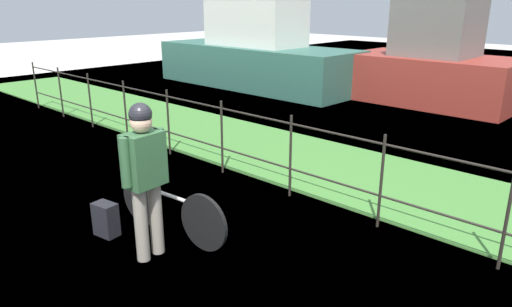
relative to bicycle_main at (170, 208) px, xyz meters
name	(u,v)px	position (x,y,z in m)	size (l,w,h in m)	color
ground_plane	(187,287)	(0.96, -0.54, -0.35)	(60.00, 60.00, 0.00)	beige
grass_strip	(382,181)	(0.96, 3.23, -0.33)	(27.00, 2.40, 0.03)	#478438
iron_fence	(333,162)	(0.96, 1.86, 0.32)	(18.04, 0.04, 1.17)	#28231E
bicycle_main	(170,208)	(0.00, 0.00, 0.00)	(1.68, 0.24, 0.65)	black
wooden_crate	(146,166)	(-0.38, -0.04, 0.44)	(0.40, 0.25, 0.26)	#A87F51
terrier_dog	(146,149)	(-0.35, -0.03, 0.65)	(0.32, 0.17, 0.18)	silver
cyclist_person	(145,168)	(0.21, -0.43, 0.66)	(0.30, 0.54, 1.68)	gray
backpack_on_paving	(106,219)	(-0.56, -0.51, -0.15)	(0.28, 0.18, 0.40)	black
moored_boat_near	(433,66)	(-1.05, 9.42, 0.63)	(4.35, 2.43, 4.29)	#9E3328
moored_boat_far	(255,56)	(-6.21, 8.02, 0.62)	(6.92, 2.32, 4.23)	#336656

